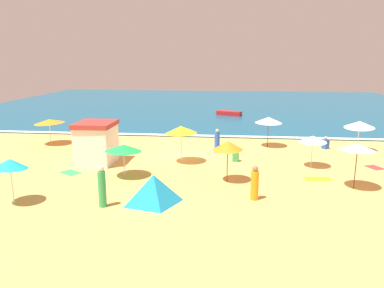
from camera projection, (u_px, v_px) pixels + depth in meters
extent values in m
plane|color=#E0A856|center=(180.00, 155.00, 25.78)|extent=(60.00, 60.00, 0.00)
cube|color=#0F567A|center=(208.00, 105.00, 52.90)|extent=(60.00, 44.00, 0.10)
cube|color=white|center=(191.00, 135.00, 31.86)|extent=(57.00, 0.70, 0.01)
cube|color=white|center=(97.00, 145.00, 23.62)|extent=(2.15, 2.45, 2.35)
cube|color=#A5332D|center=(95.00, 124.00, 23.33)|extent=(2.28, 2.62, 0.28)
cylinder|color=silver|center=(12.00, 182.00, 17.04)|extent=(0.05, 0.05, 2.07)
cone|color=#19B7C6|center=(10.00, 164.00, 16.84)|extent=(2.20, 2.21, 0.58)
cylinder|color=#4C3823|center=(90.00, 138.00, 26.86)|extent=(0.05, 0.05, 1.83)
cone|color=#19B7C6|center=(89.00, 128.00, 26.69)|extent=(2.55, 2.54, 0.60)
cylinder|color=#4C3823|center=(227.00, 162.00, 20.08)|extent=(0.05, 0.05, 2.18)
cone|color=orange|center=(228.00, 145.00, 19.88)|extent=(2.26, 2.26, 0.54)
cylinder|color=silver|center=(124.00, 161.00, 20.95)|extent=(0.05, 0.05, 1.81)
cone|color=green|center=(123.00, 148.00, 20.78)|extent=(2.85, 2.85, 0.47)
cylinder|color=#4C3823|center=(268.00, 132.00, 28.04)|extent=(0.05, 0.05, 2.19)
cone|color=white|center=(269.00, 120.00, 27.84)|extent=(2.48, 2.49, 0.47)
cylinder|color=silver|center=(312.00, 152.00, 22.80)|extent=(0.05, 0.05, 1.90)
cone|color=white|center=(313.00, 139.00, 22.62)|extent=(2.19, 2.20, 0.48)
cylinder|color=silver|center=(181.00, 145.00, 23.76)|extent=(0.05, 0.05, 2.30)
cone|color=yellow|center=(181.00, 130.00, 23.54)|extent=(2.46, 2.45, 0.51)
cylinder|color=silver|center=(358.00, 136.00, 26.70)|extent=(0.05, 0.05, 2.12)
cone|color=white|center=(359.00, 124.00, 26.50)|extent=(2.85, 2.86, 0.63)
cylinder|color=#4C3823|center=(356.00, 167.00, 18.99)|extent=(0.05, 0.05, 2.29)
cone|color=white|center=(358.00, 147.00, 18.76)|extent=(2.39, 2.40, 0.45)
cylinder|color=silver|center=(50.00, 132.00, 28.89)|extent=(0.05, 0.05, 1.88)
cone|color=orange|center=(49.00, 121.00, 28.70)|extent=(2.71, 2.70, 0.43)
pyramid|color=#1999D8|center=(154.00, 189.00, 17.07)|extent=(2.55, 2.40, 1.39)
cylinder|color=green|center=(102.00, 189.00, 16.72)|extent=(0.45, 0.45, 1.64)
sphere|color=beige|center=(101.00, 169.00, 16.51)|extent=(0.28, 0.28, 0.28)
cylinder|color=orange|center=(255.00, 185.00, 17.59)|extent=(0.47, 0.47, 1.39)
sphere|color=#9E6B47|center=(255.00, 169.00, 17.40)|extent=(0.28, 0.28, 0.28)
cylinder|color=blue|center=(217.00, 142.00, 26.36)|extent=(0.51, 0.51, 1.45)
sphere|color=#DBA884|center=(217.00, 131.00, 26.18)|extent=(0.23, 0.23, 0.23)
cube|color=blue|center=(325.00, 144.00, 27.56)|extent=(0.56, 0.56, 0.71)
sphere|color=#DBA884|center=(326.00, 138.00, 27.45)|extent=(0.22, 0.22, 0.22)
cube|color=green|center=(236.00, 156.00, 24.20)|extent=(0.42, 0.42, 0.69)
sphere|color=#9E6B47|center=(236.00, 149.00, 24.10)|extent=(0.23, 0.23, 0.23)
cube|color=red|center=(375.00, 167.00, 22.88)|extent=(1.11, 1.25, 0.01)
cube|color=black|center=(83.00, 142.00, 29.93)|extent=(1.49, 1.63, 0.01)
cube|color=#D84CA5|center=(312.00, 143.00, 29.52)|extent=(1.62, 1.55, 0.01)
cube|color=green|center=(71.00, 173.00, 21.86)|extent=(1.51, 1.38, 0.01)
cube|color=orange|center=(318.00, 179.00, 20.72)|extent=(1.52, 0.80, 0.01)
cube|color=red|center=(229.00, 113.00, 42.84)|extent=(2.94, 1.82, 0.49)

